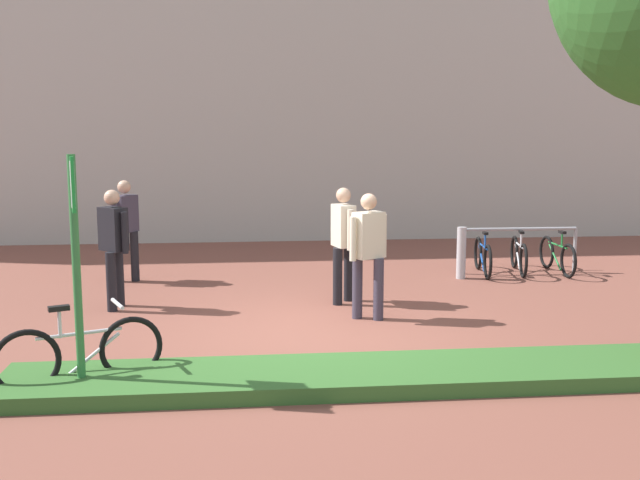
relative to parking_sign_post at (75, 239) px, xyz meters
The scene contains 11 objects.
ground_plane 3.44m from the parking_sign_post, 37.14° to the left, with size 60.00×60.00×0.00m, color brown.
building_facade 11.16m from the parking_sign_post, 76.63° to the left, with size 28.00×1.20×10.00m, color #B2ADA3.
planter_strip 3.04m from the parking_sign_post, ahead, with size 7.00×1.10×0.16m, color #336028.
parking_sign_post is the anchor object (origin of this frame).
bike_at_sign 1.20m from the parking_sign_post, 102.42° to the left, with size 1.57×0.70×0.86m.
bike_rack_cluster 8.58m from the parking_sign_post, 39.99° to the left, with size 2.11×1.62×0.83m.
bollard_steel 7.46m from the parking_sign_post, 43.78° to the left, with size 0.16×0.16×0.90m, color #ADADB2.
person_suited_navy 5.48m from the parking_sign_post, 93.99° to the left, with size 0.43×0.51×1.72m.
person_suited_dark 3.55m from the parking_sign_post, 94.07° to the left, with size 0.46×0.46×1.72m.
person_shirt_white 4.70m from the parking_sign_post, 49.07° to the left, with size 0.34×0.59×1.72m.
person_casual_tan 4.17m from the parking_sign_post, 37.83° to the left, with size 0.54×0.40×1.72m.
Camera 1 is at (-0.84, -9.06, 2.58)m, focal length 41.70 mm.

